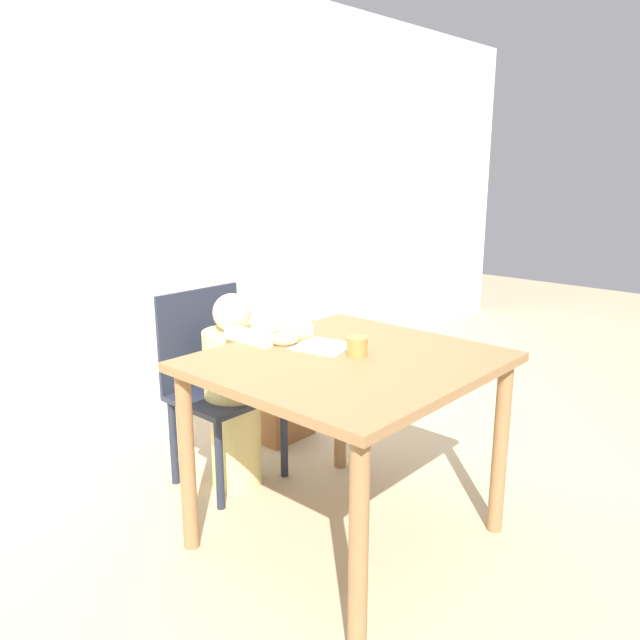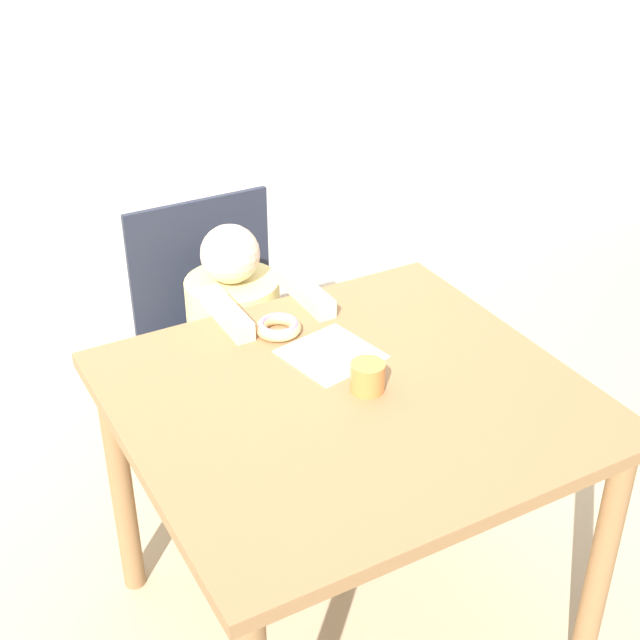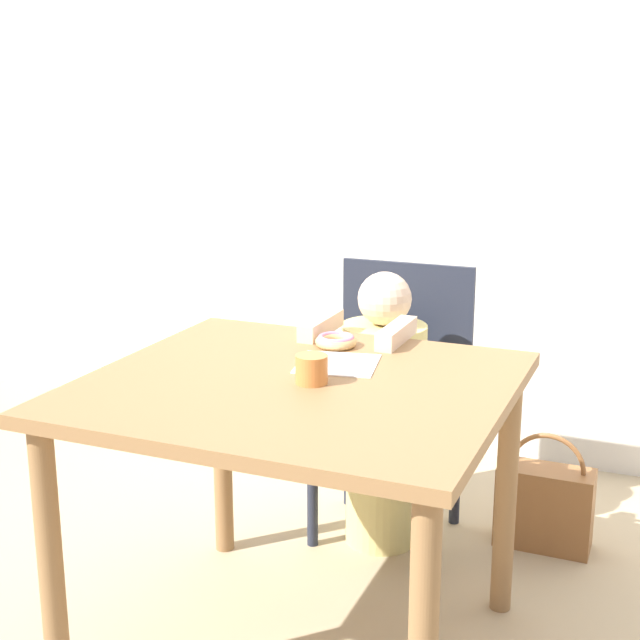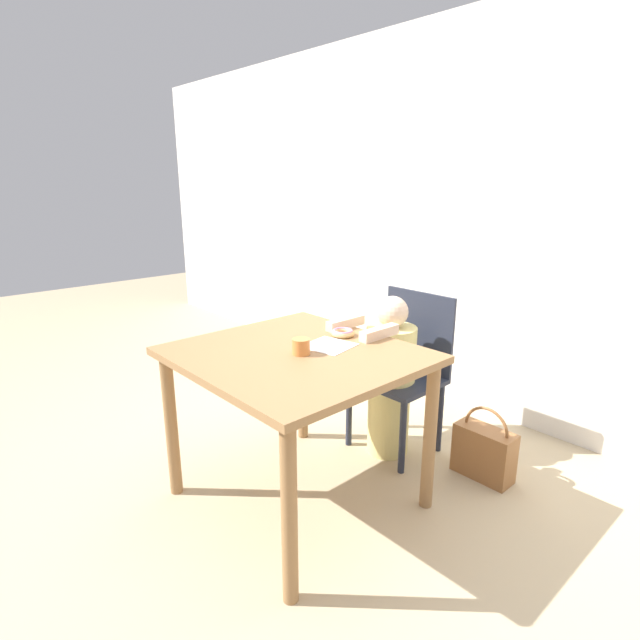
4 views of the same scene
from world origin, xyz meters
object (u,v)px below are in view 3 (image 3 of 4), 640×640
Objects in this scene: donut at (336,340)px; cup at (312,369)px; chair at (394,396)px; child_figure at (382,414)px; handbag at (545,505)px.

cup is (0.07, -0.32, 0.02)m from donut.
cup reaches higher than donut.
chair is 0.13m from child_figure.
child_figure is at bearing 93.50° from cup.
chair is 11.22× the size of cup.
cup reaches higher than handbag.
handbag is (0.51, 0.05, -0.32)m from chair.
child_figure is 0.75m from cup.
chair is 0.60m from handbag.
handbag is (0.53, 0.52, -0.63)m from donut.
handbag is 4.91× the size of cup.
child_figure is (-0.00, -0.12, -0.02)m from chair.
child_figure is at bearing 85.95° from donut.
handbag is at bearing 44.43° from donut.
chair is 0.56m from donut.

